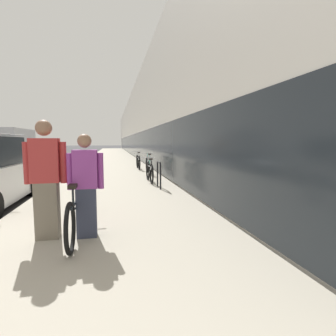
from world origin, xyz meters
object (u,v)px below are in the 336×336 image
at_px(bike_rack_hoop, 159,172).
at_px(cruiser_bike_middle, 149,165).
at_px(tandem_bicycle, 79,208).
at_px(moving_truck, 15,145).
at_px(vintage_roadster_curbside, 33,169).
at_px(person_bystander, 46,180).
at_px(cruiser_bike_farthest, 138,162).
at_px(cruiser_bike_nearest, 150,172).
at_px(person_rider, 86,186).

bearing_deg(bike_rack_hoop, cruiser_bike_middle, 87.28).
xyz_separation_m(tandem_bicycle, cruiser_bike_middle, (2.18, 7.42, 0.02)).
bearing_deg(moving_truck, cruiser_bike_middle, -51.53).
bearing_deg(vintage_roadster_curbside, cruiser_bike_middle, -1.69).
relative_size(cruiser_bike_middle, moving_truck, 0.26).
bearing_deg(tandem_bicycle, moving_truck, 110.73).
distance_m(person_bystander, moving_truck, 20.86).
height_order(person_bystander, vintage_roadster_curbside, person_bystander).
distance_m(cruiser_bike_farthest, moving_truck, 13.45).
xyz_separation_m(person_bystander, cruiser_bike_middle, (2.60, 7.69, -0.50)).
bearing_deg(cruiser_bike_middle, cruiser_bike_nearest, -96.98).
relative_size(cruiser_bike_nearest, vintage_roadster_curbside, 0.43).
distance_m(bike_rack_hoop, vintage_roadster_curbside, 6.16).
bearing_deg(vintage_roadster_curbside, person_rider, -69.63).
height_order(person_bystander, cruiser_bike_middle, person_bystander).
height_order(vintage_roadster_curbside, moving_truck, moving_truck).
height_order(cruiser_bike_nearest, cruiser_bike_middle, cruiser_bike_middle).
relative_size(tandem_bicycle, moving_truck, 0.38).
relative_size(person_rider, moving_truck, 0.23).
bearing_deg(cruiser_bike_middle, person_rider, -104.62).
bearing_deg(bike_rack_hoop, person_rider, -114.64).
relative_size(cruiser_bike_nearest, cruiser_bike_farthest, 0.92).
relative_size(bike_rack_hoop, cruiser_bike_farthest, 0.46).
bearing_deg(person_rider, person_bystander, 173.34).
relative_size(tandem_bicycle, cruiser_bike_farthest, 1.44).
relative_size(person_bystander, cruiser_bike_nearest, 1.06).
bearing_deg(person_rider, cruiser_bike_middle, 75.38).
bearing_deg(person_bystander, cruiser_bike_nearest, 66.35).
bearing_deg(vintage_roadster_curbside, tandem_bicycle, -69.82).
bearing_deg(person_bystander, cruiser_bike_middle, 71.30).
relative_size(person_bystander, vintage_roadster_curbside, 0.46).
height_order(tandem_bicycle, person_rider, person_rider).
distance_m(tandem_bicycle, vintage_roadster_curbside, 8.06).
height_order(person_bystander, cruiser_bike_farthest, person_bystander).
bearing_deg(cruiser_bike_middle, person_bystander, -108.70).
distance_m(vintage_roadster_curbside, moving_truck, 12.72).
distance_m(tandem_bicycle, cruiser_bike_nearest, 5.34).
height_order(tandem_bicycle, bike_rack_hoop, tandem_bicycle).
distance_m(tandem_bicycle, person_bystander, 0.73).
bearing_deg(tandem_bicycle, cruiser_bike_nearest, 69.39).
bearing_deg(cruiser_bike_farthest, person_rider, -99.97).
bearing_deg(moving_truck, vintage_roadster_curbside, -68.91).
relative_size(bike_rack_hoop, cruiser_bike_middle, 0.47).
bearing_deg(vintage_roadster_curbside, cruiser_bike_farthest, 24.23).
xyz_separation_m(person_bystander, moving_truck, (-6.92, 19.67, 0.31)).
relative_size(person_rider, cruiser_bike_nearest, 0.94).
height_order(cruiser_bike_nearest, cruiser_bike_farthest, cruiser_bike_farthest).
distance_m(person_rider, moving_truck, 21.12).
bearing_deg(vintage_roadster_curbside, moving_truck, 111.09).
distance_m(person_bystander, cruiser_bike_farthest, 10.23).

